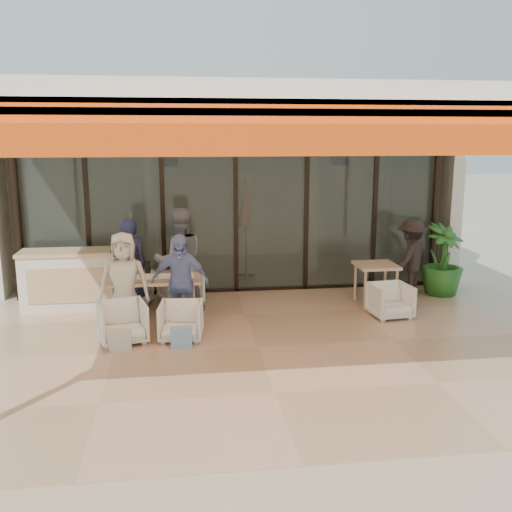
{
  "coord_description": "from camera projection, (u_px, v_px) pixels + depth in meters",
  "views": [
    {
      "loc": [
        -1.04,
        -7.57,
        2.96
      ],
      "look_at": [
        0.1,
        0.9,
        1.15
      ],
      "focal_mm": 40.0,
      "sensor_mm": 36.0,
      "label": 1
    }
  ],
  "objects": [
    {
      "name": "ground",
      "position": [
        257.0,
        348.0,
        8.09
      ],
      "size": [
        70.0,
        70.0,
        0.0
      ],
      "primitive_type": "plane",
      "color": "#C6B293",
      "rests_on": "ground"
    },
    {
      "name": "terrace_floor",
      "position": [
        257.0,
        348.0,
        8.09
      ],
      "size": [
        8.0,
        6.0,
        0.01
      ],
      "primitive_type": "cube",
      "color": "tan",
      "rests_on": "ground"
    },
    {
      "name": "terrace_structure",
      "position": [
        260.0,
        112.0,
        7.16
      ],
      "size": [
        8.0,
        6.0,
        3.4
      ],
      "color": "silver",
      "rests_on": "ground"
    },
    {
      "name": "glass_storefront",
      "position": [
        236.0,
        210.0,
        10.67
      ],
      "size": [
        8.08,
        0.1,
        3.2
      ],
      "color": "#9EADA3",
      "rests_on": "ground"
    },
    {
      "name": "interior_block",
      "position": [
        226.0,
        169.0,
        12.78
      ],
      "size": [
        9.05,
        3.62,
        3.52
      ],
      "color": "silver",
      "rests_on": "ground"
    },
    {
      "name": "host_counter",
      "position": [
        76.0,
        279.0,
        9.83
      ],
      "size": [
        1.85,
        0.65,
        1.04
      ],
      "color": "silver",
      "rests_on": "ground"
    },
    {
      "name": "dining_table",
      "position": [
        153.0,
        280.0,
        9.15
      ],
      "size": [
        1.5,
        0.9,
        0.93
      ],
      "color": "tan",
      "rests_on": "ground"
    },
    {
      "name": "chair_far_left",
      "position": [
        133.0,
        287.0,
        10.09
      ],
      "size": [
        0.71,
        0.68,
        0.66
      ],
      "primitive_type": "imported",
      "rotation": [
        0.0,
        0.0,
        3.01
      ],
      "color": "white",
      "rests_on": "ground"
    },
    {
      "name": "chair_far_right",
      "position": [
        180.0,
        285.0,
        10.19
      ],
      "size": [
        0.84,
        0.82,
        0.69
      ],
      "primitive_type": "imported",
      "rotation": [
        0.0,
        0.0,
        3.48
      ],
      "color": "white",
      "rests_on": "ground"
    },
    {
      "name": "chair_near_left",
      "position": [
        122.0,
        321.0,
        8.24
      ],
      "size": [
        0.79,
        0.76,
        0.68
      ],
      "primitive_type": "imported",
      "rotation": [
        0.0,
        0.0,
        0.25
      ],
      "color": "white",
      "rests_on": "ground"
    },
    {
      "name": "chair_near_right",
      "position": [
        181.0,
        320.0,
        8.36
      ],
      "size": [
        0.67,
        0.64,
        0.63
      ],
      "primitive_type": "imported",
      "rotation": [
        0.0,
        0.0,
        -0.11
      ],
      "color": "white",
      "rests_on": "ground"
    },
    {
      "name": "diner_navy",
      "position": [
        129.0,
        267.0,
        9.5
      ],
      "size": [
        0.65,
        0.49,
        1.64
      ],
      "primitive_type": "imported",
      "rotation": [
        0.0,
        0.0,
        3.31
      ],
      "color": "#1A1E39",
      "rests_on": "ground"
    },
    {
      "name": "diner_grey",
      "position": [
        180.0,
        261.0,
        9.59
      ],
      "size": [
        0.99,
        0.84,
        1.79
      ],
      "primitive_type": "imported",
      "rotation": [
        0.0,
        0.0,
        3.34
      ],
      "color": "slate",
      "rests_on": "ground"
    },
    {
      "name": "diner_cream",
      "position": [
        124.0,
        283.0,
        8.64
      ],
      "size": [
        0.77,
        0.51,
        1.55
      ],
      "primitive_type": "imported",
      "rotation": [
        0.0,
        0.0,
        -0.03
      ],
      "color": "beige",
      "rests_on": "ground"
    },
    {
      "name": "diner_periwinkle",
      "position": [
        180.0,
        282.0,
        8.75
      ],
      "size": [
        0.93,
        0.5,
        1.51
      ],
      "primitive_type": "imported",
      "rotation": [
        0.0,
        0.0,
        -0.16
      ],
      "color": "#7A88CC",
      "rests_on": "ground"
    },
    {
      "name": "tote_bag_cream",
      "position": [
        120.0,
        341.0,
        7.89
      ],
      "size": [
        0.3,
        0.1,
        0.34
      ],
      "primitive_type": "cube",
      "color": "silver",
      "rests_on": "ground"
    },
    {
      "name": "tote_bag_blue",
      "position": [
        181.0,
        338.0,
        8.0
      ],
      "size": [
        0.3,
        0.1,
        0.34
      ],
      "primitive_type": "cube",
      "color": "#99BFD8",
      "rests_on": "ground"
    },
    {
      "name": "side_table",
      "position": [
        376.0,
        270.0,
        10.05
      ],
      "size": [
        0.7,
        0.7,
        0.74
      ],
      "color": "tan",
      "rests_on": "ground"
    },
    {
      "name": "side_chair",
      "position": [
        390.0,
        299.0,
        9.39
      ],
      "size": [
        0.68,
        0.64,
        0.64
      ],
      "primitive_type": "imported",
      "rotation": [
        0.0,
        0.0,
        0.11
      ],
      "color": "white",
      "rests_on": "ground"
    },
    {
      "name": "standing_woman",
      "position": [
        411.0,
        258.0,
        10.58
      ],
      "size": [
        1.08,
        1.02,
        1.46
      ],
      "primitive_type": "imported",
      "rotation": [
        0.0,
        0.0,
        3.82
      ],
      "color": "black",
      "rests_on": "ground"
    },
    {
      "name": "potted_palm",
      "position": [
        442.0,
        260.0,
        10.64
      ],
      "size": [
        1.03,
        1.03,
        1.36
      ],
      "primitive_type": "imported",
      "rotation": [
        0.0,
        0.0,
        0.47
      ],
      "color": "#1E5919",
      "rests_on": "ground"
    }
  ]
}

